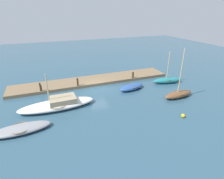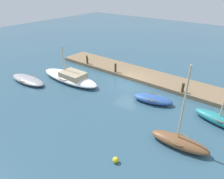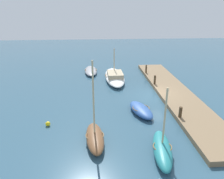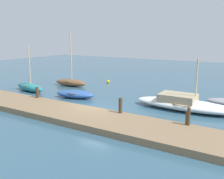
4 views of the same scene
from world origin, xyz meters
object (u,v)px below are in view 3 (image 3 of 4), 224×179
at_px(sailboat_white, 115,76).
at_px(motorboat_grey, 91,71).
at_px(rowboat_blue, 141,110).
at_px(rowboat_teal, 162,149).
at_px(mooring_post_mid_west, 155,80).
at_px(rowboat_brown, 95,137).
at_px(mooring_post_mid_east, 146,70).
at_px(marker_buoy, 48,124).
at_px(mooring_post_east, 146,69).
at_px(mooring_post_west, 180,112).

xyz_separation_m(sailboat_white, motorboat_grey, (3.50, 3.13, -0.18)).
relative_size(rowboat_blue, sailboat_white, 0.49).
xyz_separation_m(rowboat_teal, mooring_post_mid_west, (12.37, -2.72, 0.50)).
bearing_deg(motorboat_grey, rowboat_brown, 179.12).
relative_size(rowboat_blue, mooring_post_mid_east, 4.92).
bearing_deg(mooring_post_mid_west, rowboat_brown, 146.62).
height_order(sailboat_white, marker_buoy, sailboat_white).
bearing_deg(marker_buoy, rowboat_blue, -78.54).
bearing_deg(rowboat_teal, mooring_post_mid_west, -2.64).
distance_m(mooring_post_east, marker_buoy, 16.78).
xyz_separation_m(motorboat_grey, mooring_post_west, (-14.72, -7.60, 0.56)).
bearing_deg(rowboat_brown, mooring_post_mid_west, -38.18).
xyz_separation_m(rowboat_teal, mooring_post_east, (17.03, -2.72, 0.51)).
xyz_separation_m(mooring_post_west, mooring_post_east, (12.86, 0.00, 0.08)).
distance_m(rowboat_blue, marker_buoy, 8.05).
xyz_separation_m(rowboat_teal, mooring_post_mid_east, (16.96, -2.72, 0.37)).
distance_m(rowboat_brown, marker_buoy, 4.57).
xyz_separation_m(rowboat_blue, sailboat_white, (9.56, 1.53, 0.12)).
bearing_deg(rowboat_brown, mooring_post_east, -29.46).
bearing_deg(marker_buoy, mooring_post_west, -90.32).
relative_size(rowboat_teal, mooring_post_west, 5.02).
distance_m(mooring_post_mid_east, mooring_post_east, 0.15).
height_order(mooring_post_west, mooring_post_mid_east, mooring_post_west).
distance_m(mooring_post_mid_east, marker_buoy, 16.72).
bearing_deg(mooring_post_mid_west, motorboat_grey, 49.36).
distance_m(mooring_post_mid_west, marker_buoy, 13.56).
relative_size(mooring_post_east, marker_buoy, 2.77).
relative_size(mooring_post_west, marker_buoy, 2.37).
height_order(mooring_post_mid_east, mooring_post_east, mooring_post_east).
bearing_deg(mooring_post_mid_east, sailboat_white, 109.32).
relative_size(rowboat_blue, mooring_post_mid_west, 3.75).
distance_m(rowboat_blue, sailboat_white, 9.69).
height_order(rowboat_brown, rowboat_teal, rowboat_brown).
distance_m(sailboat_white, motorboat_grey, 4.70).
xyz_separation_m(rowboat_blue, mooring_post_mid_west, (6.54, -2.94, 0.57)).
distance_m(sailboat_white, marker_buoy, 12.85).
xyz_separation_m(mooring_post_west, marker_buoy, (0.06, 10.82, -0.67)).
distance_m(rowboat_blue, rowboat_teal, 5.83).
distance_m(sailboat_white, mooring_post_west, 12.09).
xyz_separation_m(rowboat_brown, mooring_post_east, (15.36, -7.05, 0.49)).
xyz_separation_m(rowboat_blue, rowboat_brown, (-4.16, 4.11, 0.09)).
xyz_separation_m(motorboat_grey, mooring_post_east, (-1.86, -7.60, 0.64)).
relative_size(rowboat_brown, marker_buoy, 15.31).
relative_size(rowboat_brown, mooring_post_mid_west, 5.68).
height_order(mooring_post_mid_west, mooring_post_mid_east, mooring_post_mid_west).
bearing_deg(mooring_post_mid_east, motorboat_grey, 75.73).
relative_size(motorboat_grey, mooring_post_mid_west, 4.90).
distance_m(rowboat_brown, mooring_post_east, 16.91).
bearing_deg(rowboat_teal, marker_buoy, 72.21).
bearing_deg(mooring_post_west, mooring_post_east, 0.00).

